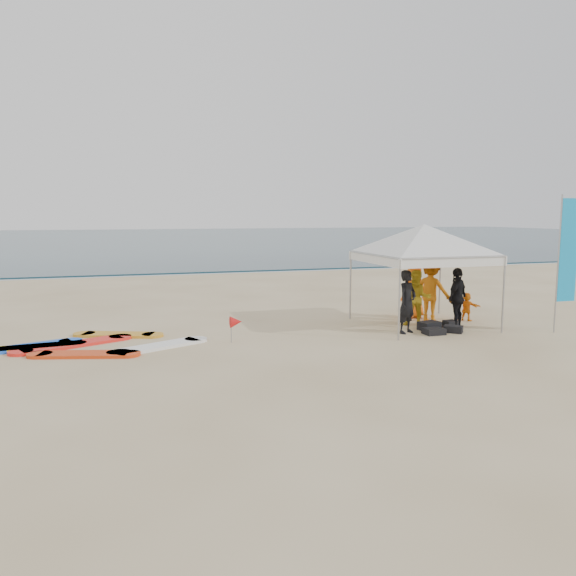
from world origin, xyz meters
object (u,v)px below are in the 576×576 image
(person_seated, at_px, (467,307))
(feather_flag, at_px, (567,252))
(person_orange_a, at_px, (431,290))
(person_black_b, at_px, (457,298))
(person_yellow, at_px, (417,298))
(marker_pennant, at_px, (236,322))
(person_black_a, at_px, (407,302))
(surfboard_spread, at_px, (81,346))
(person_orange_b, at_px, (414,291))
(canopy_tent, at_px, (424,225))

(person_seated, distance_m, feather_flag, 3.06)
(person_orange_a, xyz_separation_m, person_black_b, (0.24, -0.96, -0.09))
(person_yellow, distance_m, marker_pennant, 5.16)
(person_yellow, relative_size, person_seated, 1.88)
(person_black_a, bearing_deg, person_orange_a, 14.49)
(feather_flag, bearing_deg, person_yellow, 151.43)
(feather_flag, relative_size, marker_pennant, 5.58)
(person_orange_a, xyz_separation_m, surfboard_spread, (-9.41, -0.44, -0.87))
(person_yellow, distance_m, feather_flag, 3.94)
(person_orange_b, bearing_deg, canopy_tent, 74.17)
(person_orange_a, relative_size, canopy_tent, 0.43)
(person_orange_a, xyz_separation_m, person_orange_b, (-0.18, 0.62, -0.11))
(person_seated, xyz_separation_m, canopy_tent, (-1.59, -0.21, 2.36))
(person_yellow, xyz_separation_m, person_seated, (1.79, 0.31, -0.36))
(person_seated, distance_m, marker_pennant, 6.96)
(person_black_a, distance_m, person_black_b, 1.69)
(person_orange_b, relative_size, feather_flag, 0.45)
(person_orange_b, bearing_deg, marker_pennant, 18.94)
(person_yellow, height_order, canopy_tent, canopy_tent)
(person_orange_b, height_order, person_seated, person_orange_b)
(person_seated, relative_size, feather_flag, 0.23)
(person_yellow, relative_size, person_black_b, 0.95)
(person_yellow, distance_m, person_orange_a, 0.93)
(canopy_tent, bearing_deg, feather_flag, -31.44)
(surfboard_spread, bearing_deg, canopy_tent, -0.03)
(person_black_a, bearing_deg, person_yellow, 18.81)
(person_yellow, height_order, person_black_b, person_black_b)
(person_orange_b, distance_m, canopy_tent, 2.28)
(marker_pennant, bearing_deg, person_black_b, 0.36)
(person_orange_b, bearing_deg, person_black_a, 59.08)
(person_orange_b, xyz_separation_m, person_seated, (1.23, -0.85, -0.39))
(marker_pennant, bearing_deg, surfboard_spread, 171.09)
(person_yellow, distance_m, surfboard_spread, 8.70)
(person_yellow, relative_size, feather_flag, 0.43)
(person_seated, height_order, marker_pennant, person_seated)
(person_orange_a, relative_size, marker_pennant, 2.83)
(person_orange_b, bearing_deg, person_black_b, 107.74)
(person_black_b, height_order, person_orange_b, person_black_b)
(person_orange_b, height_order, canopy_tent, canopy_tent)
(canopy_tent, bearing_deg, person_black_b, -33.33)
(person_black_b, bearing_deg, canopy_tent, -66.31)
(canopy_tent, bearing_deg, surfboard_spread, 179.97)
(person_yellow, height_order, person_orange_b, person_orange_b)
(person_black_a, relative_size, canopy_tent, 0.39)
(person_yellow, height_order, person_seated, person_yellow)
(person_black_a, relative_size, person_orange_a, 0.91)
(person_black_b, distance_m, person_seated, 1.16)
(person_orange_a, relative_size, person_seated, 2.20)
(marker_pennant, bearing_deg, person_yellow, 5.06)
(surfboard_spread, bearing_deg, marker_pennant, -8.91)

